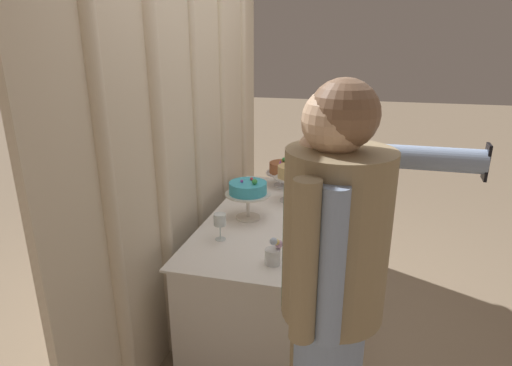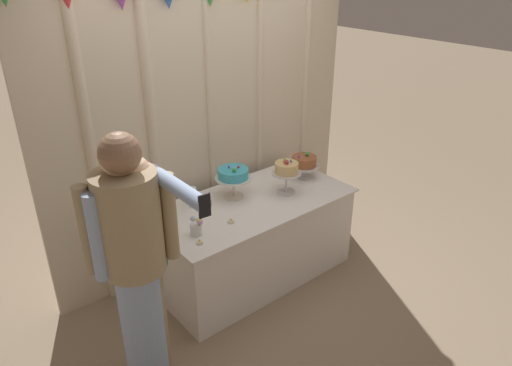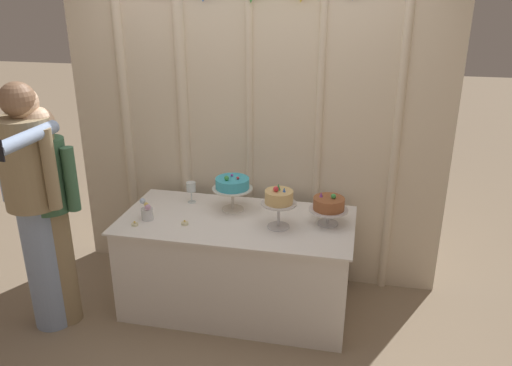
{
  "view_description": "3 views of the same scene",
  "coord_description": "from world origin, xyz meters",
  "px_view_note": "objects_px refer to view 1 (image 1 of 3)",
  "views": [
    {
      "loc": [
        -2.58,
        -0.45,
        1.86
      ],
      "look_at": [
        -0.18,
        0.17,
        1.02
      ],
      "focal_mm": 29.5,
      "sensor_mm": 36.0,
      "label": 1
    },
    {
      "loc": [
        -2.15,
        -2.56,
        2.58
      ],
      "look_at": [
        0.08,
        0.15,
        0.85
      ],
      "focal_mm": 33.44,
      "sensor_mm": 36.0,
      "label": 2
    },
    {
      "loc": [
        0.84,
        -3.11,
        2.29
      ],
      "look_at": [
        0.11,
        0.24,
        0.97
      ],
      "focal_mm": 35.51,
      "sensor_mm": 36.0,
      "label": 3
    }
  ],
  "objects_px": {
    "flower_vase": "(273,253)",
    "guest_man_pink_jacket": "(318,306)",
    "cake_table": "(272,264)",
    "cake_display_rightmost": "(283,169)",
    "tealight_near_left": "(287,239)",
    "tealight_far_left": "(292,269)",
    "wine_glass": "(220,221)",
    "guest_girl_blue_dress": "(328,299)",
    "cake_display_leftmost": "(248,191)",
    "cake_display_center": "(291,174)",
    "guest_man_dark_suit": "(331,304)"
  },
  "relations": [
    {
      "from": "guest_man_pink_jacket",
      "to": "guest_girl_blue_dress",
      "type": "bearing_deg",
      "value": -152.28
    },
    {
      "from": "wine_glass",
      "to": "guest_girl_blue_dress",
      "type": "xyz_separation_m",
      "value": [
        -0.84,
        -0.71,
        0.13
      ]
    },
    {
      "from": "cake_display_rightmost",
      "to": "guest_girl_blue_dress",
      "type": "distance_m",
      "value": 1.99
    },
    {
      "from": "cake_table",
      "to": "cake_display_rightmost",
      "type": "distance_m",
      "value": 0.83
    },
    {
      "from": "guest_girl_blue_dress",
      "to": "guest_man_dark_suit",
      "type": "height_order",
      "value": "guest_man_dark_suit"
    },
    {
      "from": "tealight_far_left",
      "to": "tealight_near_left",
      "type": "xyz_separation_m",
      "value": [
        0.34,
        0.09,
        0.0
      ]
    },
    {
      "from": "cake_display_center",
      "to": "guest_man_pink_jacket",
      "type": "bearing_deg",
      "value": -166.08
    },
    {
      "from": "guest_girl_blue_dress",
      "to": "cake_display_center",
      "type": "bearing_deg",
      "value": 14.64
    },
    {
      "from": "cake_display_center",
      "to": "guest_man_dark_suit",
      "type": "distance_m",
      "value": 1.64
    },
    {
      "from": "cake_table",
      "to": "guest_man_dark_suit",
      "type": "xyz_separation_m",
      "value": [
        -1.26,
        -0.49,
        0.6
      ]
    },
    {
      "from": "cake_display_center",
      "to": "tealight_near_left",
      "type": "xyz_separation_m",
      "value": [
        -0.65,
        -0.1,
        -0.2
      ]
    },
    {
      "from": "tealight_far_left",
      "to": "guest_man_dark_suit",
      "type": "distance_m",
      "value": 0.67
    },
    {
      "from": "wine_glass",
      "to": "tealight_near_left",
      "type": "bearing_deg",
      "value": -77.99
    },
    {
      "from": "cake_display_rightmost",
      "to": "wine_glass",
      "type": "relative_size",
      "value": 1.66
    },
    {
      "from": "cake_table",
      "to": "guest_girl_blue_dress",
      "type": "xyz_separation_m",
      "value": [
        -1.26,
        -0.48,
        0.61
      ]
    },
    {
      "from": "wine_glass",
      "to": "tealight_near_left",
      "type": "relative_size",
      "value": 3.19
    },
    {
      "from": "cake_table",
      "to": "tealight_near_left",
      "type": "relative_size",
      "value": 32.61
    },
    {
      "from": "guest_man_pink_jacket",
      "to": "guest_girl_blue_dress",
      "type": "height_order",
      "value": "guest_girl_blue_dress"
    },
    {
      "from": "flower_vase",
      "to": "guest_man_pink_jacket",
      "type": "bearing_deg",
      "value": -152.01
    },
    {
      "from": "guest_girl_blue_dress",
      "to": "guest_man_dark_suit",
      "type": "relative_size",
      "value": 0.99
    },
    {
      "from": "cake_display_rightmost",
      "to": "tealight_near_left",
      "type": "xyz_separation_m",
      "value": [
        -0.99,
        -0.22,
        -0.13
      ]
    },
    {
      "from": "flower_vase",
      "to": "tealight_near_left",
      "type": "xyz_separation_m",
      "value": [
        0.29,
        -0.02,
        -0.05
      ]
    },
    {
      "from": "guest_man_pink_jacket",
      "to": "cake_display_rightmost",
      "type": "bearing_deg",
      "value": 15.17
    },
    {
      "from": "cake_display_center",
      "to": "wine_glass",
      "type": "distance_m",
      "value": 0.8
    },
    {
      "from": "wine_glass",
      "to": "guest_man_dark_suit",
      "type": "height_order",
      "value": "guest_man_dark_suit"
    },
    {
      "from": "cake_display_center",
      "to": "cake_display_rightmost",
      "type": "distance_m",
      "value": 0.36
    },
    {
      "from": "cake_display_leftmost",
      "to": "cake_display_center",
      "type": "distance_m",
      "value": 0.45
    },
    {
      "from": "cake_display_center",
      "to": "cake_display_leftmost",
      "type": "bearing_deg",
      "value": 150.5
    },
    {
      "from": "cake_display_center",
      "to": "wine_glass",
      "type": "bearing_deg",
      "value": 158.25
    },
    {
      "from": "wine_glass",
      "to": "tealight_far_left",
      "type": "xyz_separation_m",
      "value": [
        -0.26,
        -0.48,
        -0.11
      ]
    },
    {
      "from": "cake_display_center",
      "to": "tealight_far_left",
      "type": "relative_size",
      "value": 6.61
    },
    {
      "from": "tealight_far_left",
      "to": "guest_man_pink_jacket",
      "type": "bearing_deg",
      "value": -160.02
    },
    {
      "from": "guest_man_pink_jacket",
      "to": "tealight_far_left",
      "type": "bearing_deg",
      "value": 19.98
    },
    {
      "from": "guest_man_pink_jacket",
      "to": "guest_girl_blue_dress",
      "type": "relative_size",
      "value": 0.92
    },
    {
      "from": "cake_display_rightmost",
      "to": "tealight_far_left",
      "type": "relative_size",
      "value": 5.69
    },
    {
      "from": "cake_table",
      "to": "guest_girl_blue_dress",
      "type": "height_order",
      "value": "guest_girl_blue_dress"
    },
    {
      "from": "tealight_far_left",
      "to": "guest_girl_blue_dress",
      "type": "bearing_deg",
      "value": -158.96
    },
    {
      "from": "cake_display_center",
      "to": "guest_man_pink_jacket",
      "type": "relative_size",
      "value": 0.2
    },
    {
      "from": "cake_table",
      "to": "guest_man_dark_suit",
      "type": "distance_m",
      "value": 1.48
    },
    {
      "from": "cake_display_leftmost",
      "to": "guest_man_pink_jacket",
      "type": "bearing_deg",
      "value": -152.06
    },
    {
      "from": "wine_glass",
      "to": "guest_girl_blue_dress",
      "type": "relative_size",
      "value": 0.1
    },
    {
      "from": "cake_display_leftmost",
      "to": "wine_glass",
      "type": "height_order",
      "value": "cake_display_leftmost"
    },
    {
      "from": "cake_display_rightmost",
      "to": "cake_display_center",
      "type": "bearing_deg",
      "value": -159.35
    },
    {
      "from": "flower_vase",
      "to": "tealight_far_left",
      "type": "height_order",
      "value": "flower_vase"
    },
    {
      "from": "cake_display_leftmost",
      "to": "cake_display_rightmost",
      "type": "height_order",
      "value": "cake_display_leftmost"
    },
    {
      "from": "tealight_near_left",
      "to": "guest_man_dark_suit",
      "type": "bearing_deg",
      "value": -160.59
    },
    {
      "from": "guest_girl_blue_dress",
      "to": "guest_man_pink_jacket",
      "type": "bearing_deg",
      "value": 27.72
    },
    {
      "from": "wine_glass",
      "to": "tealight_near_left",
      "type": "xyz_separation_m",
      "value": [
        0.08,
        -0.39,
        -0.11
      ]
    },
    {
      "from": "cake_display_center",
      "to": "tealight_near_left",
      "type": "bearing_deg",
      "value": -171.33
    },
    {
      "from": "wine_glass",
      "to": "guest_man_pink_jacket",
      "type": "relative_size",
      "value": 0.1
    }
  ]
}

